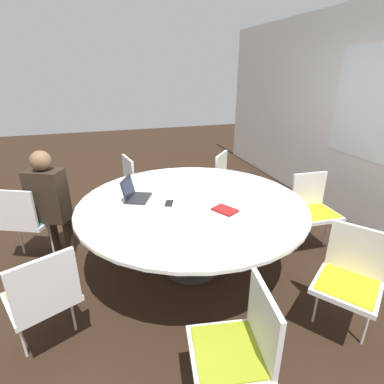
{
  "coord_description": "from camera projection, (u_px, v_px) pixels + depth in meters",
  "views": [
    {
      "loc": [
        2.51,
        -0.79,
        1.94
      ],
      "look_at": [
        0.0,
        0.0,
        0.85
      ],
      "focal_mm": 28.0,
      "sensor_mm": 36.0,
      "label": 1
    }
  ],
  "objects": [
    {
      "name": "ground_plane",
      "position": [
        192.0,
        266.0,
        3.17
      ],
      "size": [
        16.0,
        16.0,
        0.0
      ],
      "primitive_type": "plane",
      "color": "black"
    },
    {
      "name": "conference_table",
      "position": [
        192.0,
        209.0,
        2.92
      ],
      "size": [
        2.18,
        2.18,
        0.75
      ],
      "color": "#333333",
      "rests_on": "ground_plane"
    },
    {
      "name": "chair_0",
      "position": [
        26.0,
        217.0,
        3.11
      ],
      "size": [
        0.56,
        0.57,
        0.86
      ],
      "rotation": [
        0.0,
        0.0,
        7.43
      ],
      "color": "silver",
      "rests_on": "ground_plane"
    },
    {
      "name": "chair_1",
      "position": [
        43.0,
        294.0,
        2.05
      ],
      "size": [
        0.56,
        0.57,
        0.86
      ],
      "rotation": [
        0.0,
        0.0,
        8.28
      ],
      "color": "silver",
      "rests_on": "ground_plane"
    },
    {
      "name": "chair_2",
      "position": [
        240.0,
        344.0,
        1.68
      ],
      "size": [
        0.5,
        0.49,
        0.86
      ],
      "rotation": [
        0.0,
        0.0,
        9.26
      ],
      "color": "silver",
      "rests_on": "ground_plane"
    },
    {
      "name": "chair_3",
      "position": [
        351.0,
        275.0,
        2.23
      ],
      "size": [
        0.6,
        0.6,
        0.86
      ],
      "rotation": [
        0.0,
        0.0,
        10.05
      ],
      "color": "silver",
      "rests_on": "ground_plane"
    },
    {
      "name": "chair_4",
      "position": [
        313.0,
        205.0,
        3.37
      ],
      "size": [
        0.44,
        0.46,
        0.86
      ],
      "rotation": [
        0.0,
        0.0,
        10.95
      ],
      "color": "silver",
      "rests_on": "ground_plane"
    },
    {
      "name": "chair_5",
      "position": [
        229.0,
        178.0,
        4.21
      ],
      "size": [
        0.61,
        0.61,
        0.86
      ],
      "rotation": [
        0.0,
        0.0,
        11.84
      ],
      "color": "silver",
      "rests_on": "ground_plane"
    },
    {
      "name": "chair_6",
      "position": [
        138.0,
        181.0,
        4.11
      ],
      "size": [
        0.51,
        0.5,
        0.86
      ],
      "rotation": [
        0.0,
        0.0,
        12.76
      ],
      "color": "silver",
      "rests_on": "ground_plane"
    },
    {
      "name": "person_0",
      "position": [
        49.0,
        198.0,
        3.09
      ],
      "size": [
        0.35,
        0.42,
        1.21
      ],
      "rotation": [
        0.0,
        0.0,
        7.43
      ],
      "color": "#2D2319",
      "rests_on": "ground_plane"
    },
    {
      "name": "laptop",
      "position": [
        134.0,
        194.0,
        2.93
      ],
      "size": [
        0.35,
        0.33,
        0.21
      ],
      "rotation": [
        0.0,
        0.0,
        2.71
      ],
      "color": "#232326",
      "rests_on": "conference_table"
    },
    {
      "name": "spiral_notebook",
      "position": [
        225.0,
        210.0,
        2.69
      ],
      "size": [
        0.26,
        0.23,
        0.02
      ],
      "color": "maroon",
      "rests_on": "conference_table"
    },
    {
      "name": "cell_phone",
      "position": [
        169.0,
        203.0,
        2.84
      ],
      "size": [
        0.16,
        0.12,
        0.01
      ],
      "color": "black",
      "rests_on": "conference_table"
    }
  ]
}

